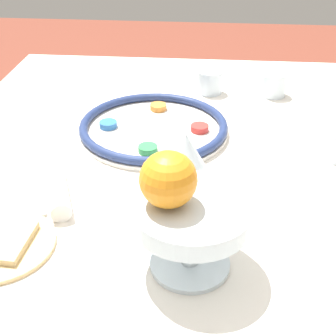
{
  "coord_description": "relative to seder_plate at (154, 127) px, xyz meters",
  "views": [
    {
      "loc": [
        0.76,
        0.08,
        1.25
      ],
      "look_at": [
        0.0,
        0.01,
        0.78
      ],
      "focal_mm": 50.0,
      "sensor_mm": 36.0,
      "label": 1
    }
  ],
  "objects": [
    {
      "name": "wine_glass",
      "position": [
        0.25,
        0.09,
        0.08
      ],
      "size": [
        0.07,
        0.07,
        0.13
      ],
      "color": "silver",
      "rests_on": "dining_table"
    },
    {
      "name": "cup_mid",
      "position": [
        -0.25,
        0.3,
        0.02
      ],
      "size": [
        0.07,
        0.07,
        0.06
      ],
      "color": "silver",
      "rests_on": "dining_table"
    },
    {
      "name": "cup_far",
      "position": [
        -0.25,
        0.13,
        0.02
      ],
      "size": [
        0.07,
        0.07,
        0.06
      ],
      "color": "silver",
      "rests_on": "dining_table"
    },
    {
      "name": "orange_fruit",
      "position": [
        0.43,
        0.07,
        0.14
      ],
      "size": [
        0.08,
        0.08,
        0.08
      ],
      "color": "orange",
      "rests_on": "fruit_stand"
    },
    {
      "name": "napkin_roll",
      "position": [
        0.27,
        -0.15,
        0.0
      ],
      "size": [
        0.16,
        0.09,
        0.04
      ],
      "color": "white",
      "rests_on": "dining_table"
    },
    {
      "name": "dining_table",
      "position": [
        0.21,
        0.04,
        -0.38
      ],
      "size": [
        1.48,
        1.05,
        0.74
      ],
      "color": "silver",
      "rests_on": "ground_plane"
    },
    {
      "name": "spoon",
      "position": [
        0.27,
        -0.19,
        -0.01
      ],
      "size": [
        0.15,
        0.07,
        0.01
      ],
      "color": "silver",
      "rests_on": "dining_table"
    },
    {
      "name": "bread_plate",
      "position": [
        0.42,
        -0.2,
        -0.01
      ],
      "size": [
        0.18,
        0.18,
        0.02
      ],
      "color": "tan",
      "rests_on": "dining_table"
    },
    {
      "name": "seder_plate",
      "position": [
        0.0,
        0.0,
        0.0
      ],
      "size": [
        0.35,
        0.35,
        0.03
      ],
      "color": "silver",
      "rests_on": "dining_table"
    },
    {
      "name": "fruit_stand",
      "position": [
        0.43,
        0.11,
        0.07
      ],
      "size": [
        0.18,
        0.18,
        0.12
      ],
      "color": "silver",
      "rests_on": "dining_table"
    }
  ]
}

